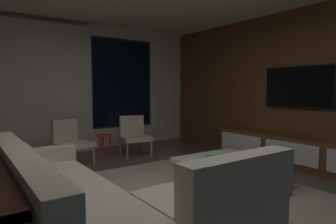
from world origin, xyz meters
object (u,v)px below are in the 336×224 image
coffee_table (229,172)px  accent_chair_by_curtain (70,140)px  media_console (301,153)px  book_stack_on_coffee_table (216,156)px  side_stool (105,139)px  accent_chair_near_window (134,133)px  sectional_couch (101,207)px  mounted_tv (298,87)px

coffee_table → accent_chair_by_curtain: bearing=120.3°
coffee_table → accent_chair_by_curtain: 2.79m
accent_chair_by_curtain → media_console: size_ratio=0.25×
coffee_table → book_stack_on_coffee_table: book_stack_on_coffee_table is taller
side_stool → book_stack_on_coffee_table: bearing=-74.3°
book_stack_on_coffee_table → accent_chair_near_window: size_ratio=0.35×
book_stack_on_coffee_table → accent_chair_near_window: accent_chair_near_window is taller
sectional_couch → accent_chair_near_window: bearing=56.1°
accent_chair_by_curtain → side_stool: size_ratio=1.70×
side_stool → mounted_tv: mounted_tv is taller
book_stack_on_coffee_table → accent_chair_near_window: 2.25m
coffee_table → book_stack_on_coffee_table: 0.29m
sectional_couch → side_stool: bearing=66.1°
side_stool → media_console: size_ratio=0.15×
sectional_couch → accent_chair_by_curtain: size_ratio=3.21×
accent_chair_by_curtain → side_stool: accent_chair_by_curtain is taller
book_stack_on_coffee_table → media_console: (1.73, -0.23, -0.15)m
book_stack_on_coffee_table → media_console: media_console is taller
book_stack_on_coffee_table → accent_chair_by_curtain: 2.60m
media_console → accent_chair_by_curtain: bearing=140.6°
coffee_table → accent_chair_near_window: bearing=93.4°
media_console → sectional_couch: bearing=-176.1°
accent_chair_near_window → media_console: 3.04m
media_console → book_stack_on_coffee_table: bearing=172.5°
accent_chair_near_window → mounted_tv: mounted_tv is taller
media_console → mounted_tv: 1.13m
accent_chair_near_window → side_stool: size_ratio=1.70×
mounted_tv → media_console: bearing=-132.4°
sectional_couch → accent_chair_near_window: 3.28m
media_console → mounted_tv: (0.18, 0.20, 1.10)m
accent_chair_near_window → media_console: (1.76, -2.47, -0.18)m
accent_chair_by_curtain → mounted_tv: (3.20, -2.28, 0.92)m
sectional_couch → media_console: sectional_couch is taller
side_stool → sectional_couch: bearing=-113.9°
side_stool → media_console: (2.37, -2.51, -0.12)m
accent_chair_near_window → sectional_couch: bearing=-123.9°
mounted_tv → accent_chair_by_curtain: bearing=144.5°
sectional_couch → book_stack_on_coffee_table: size_ratio=9.24×
side_stool → media_console: bearing=-46.6°
accent_chair_by_curtain → sectional_couch: bearing=-101.8°
accent_chair_near_window → mounted_tv: (1.94, -2.28, 0.92)m
accent_chair_near_window → media_console: size_ratio=0.25×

